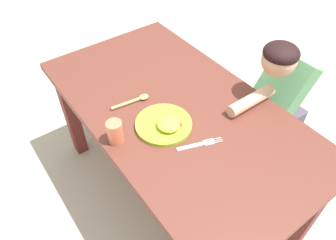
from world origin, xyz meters
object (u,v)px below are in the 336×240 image
fork (199,145)px  spoon (135,100)px  person (275,112)px  plate (165,124)px  drinking_cup (115,132)px

fork → spoon: bearing=119.9°
spoon → person: 0.74m
plate → drinking_cup: bearing=-104.7°
fork → person: (-0.04, 0.57, -0.18)m
fork → person: bearing=23.8°
spoon → person: (0.32, 0.64, -0.18)m
plate → person: person is taller
spoon → fork: bearing=-72.0°
plate → spoon: plate is taller
spoon → person: bearing=-19.4°
plate → drinking_cup: (-0.05, -0.20, 0.03)m
spoon → person: person is taller
drinking_cup → person: 0.87m
fork → drinking_cup: drinking_cup is taller
person → fork: bearing=94.3°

